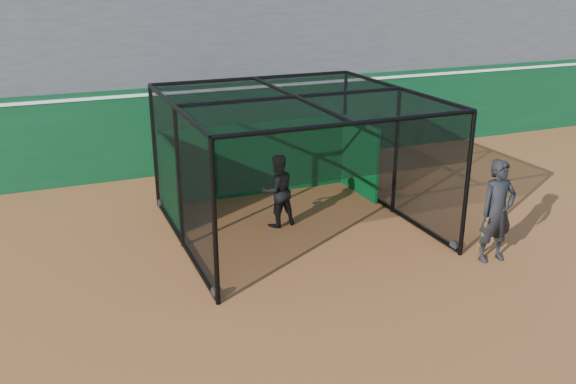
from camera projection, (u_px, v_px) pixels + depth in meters
name	position (u px, v px, depth m)	size (l,w,h in m)	color
ground	(323.00, 304.00, 10.66)	(120.00, 120.00, 0.00)	brown
outfield_wall	(197.00, 126.00, 17.61)	(50.00, 0.50, 2.50)	#0A3C1D
grandstand	(162.00, 5.00, 19.81)	(50.00, 7.85, 8.95)	#4C4C4F
batting_cage	(295.00, 165.00, 13.37)	(5.25, 5.31, 3.00)	black
batter	(277.00, 191.00, 13.73)	(0.82, 0.64, 1.68)	black
on_deck_player	(497.00, 211.00, 11.97)	(0.79, 0.54, 2.09)	black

